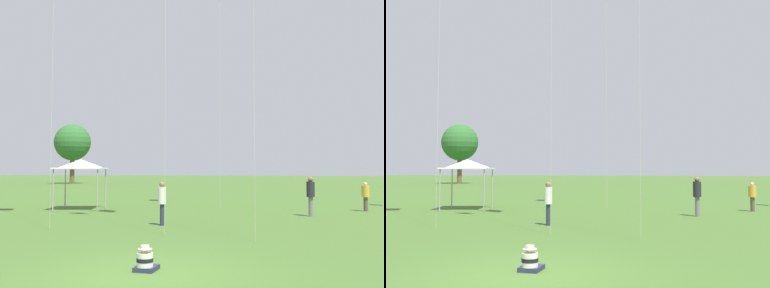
% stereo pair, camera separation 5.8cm
% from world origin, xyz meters
% --- Properties ---
extents(ground_plane, '(300.00, 300.00, 0.00)m').
position_xyz_m(ground_plane, '(0.00, 0.00, 0.00)').
color(ground_plane, '#426628').
extents(seated_toddler, '(0.50, 0.59, 0.57)m').
position_xyz_m(seated_toddler, '(-0.02, 0.31, 0.22)').
color(seated_toddler, '#282D47').
rests_on(seated_toddler, ground).
extents(person_standing_0, '(0.54, 0.54, 1.86)m').
position_xyz_m(person_standing_0, '(4.71, 12.57, 1.11)').
color(person_standing_0, slate).
rests_on(person_standing_0, ground).
extents(person_standing_1, '(0.54, 0.54, 1.53)m').
position_xyz_m(person_standing_1, '(7.84, 15.69, 0.89)').
color(person_standing_1, brown).
rests_on(person_standing_1, ground).
extents(person_standing_2, '(0.40, 0.40, 1.72)m').
position_xyz_m(person_standing_2, '(-1.43, 8.11, 1.04)').
color(person_standing_2, '#282D42').
rests_on(person_standing_2, ground).
extents(canopy_tent, '(2.99, 2.99, 2.77)m').
position_xyz_m(canopy_tent, '(-7.50, 14.41, 2.47)').
color(canopy_tent, white).
rests_on(canopy_tent, ground).
extents(distant_tree_1, '(5.67, 5.67, 9.28)m').
position_xyz_m(distant_tree_1, '(-26.90, 56.80, 6.39)').
color(distant_tree_1, brown).
rests_on(distant_tree_1, ground).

